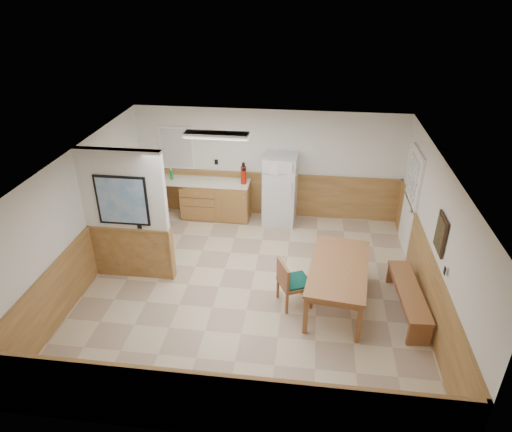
# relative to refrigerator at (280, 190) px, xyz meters

# --- Properties ---
(ground) EXTENTS (6.00, 6.00, 0.00)m
(ground) POSITION_rel_refrigerator_xyz_m (-0.30, -2.63, -0.80)
(ground) COLOR beige
(ground) RESTS_ON ground
(ceiling) EXTENTS (6.00, 6.00, 0.02)m
(ceiling) POSITION_rel_refrigerator_xyz_m (-0.30, -2.63, 1.70)
(ceiling) COLOR white
(ceiling) RESTS_ON back_wall
(back_wall) EXTENTS (6.00, 0.02, 2.50)m
(back_wall) POSITION_rel_refrigerator_xyz_m (-0.30, 0.37, 0.45)
(back_wall) COLOR white
(back_wall) RESTS_ON ground
(right_wall) EXTENTS (0.02, 6.00, 2.50)m
(right_wall) POSITION_rel_refrigerator_xyz_m (2.70, -2.63, 0.45)
(right_wall) COLOR white
(right_wall) RESTS_ON ground
(left_wall) EXTENTS (0.02, 6.00, 2.50)m
(left_wall) POSITION_rel_refrigerator_xyz_m (-3.30, -2.63, 0.45)
(left_wall) COLOR white
(left_wall) RESTS_ON ground
(wainscot_back) EXTENTS (6.00, 0.04, 1.00)m
(wainscot_back) POSITION_rel_refrigerator_xyz_m (-0.30, 0.35, -0.30)
(wainscot_back) COLOR #B78449
(wainscot_back) RESTS_ON ground
(wainscot_right) EXTENTS (0.04, 6.00, 1.00)m
(wainscot_right) POSITION_rel_refrigerator_xyz_m (2.68, -2.63, -0.30)
(wainscot_right) COLOR #B78449
(wainscot_right) RESTS_ON ground
(wainscot_left) EXTENTS (0.04, 6.00, 1.00)m
(wainscot_left) POSITION_rel_refrigerator_xyz_m (-3.28, -2.63, -0.30)
(wainscot_left) COLOR #B78449
(wainscot_left) RESTS_ON ground
(partition_wall) EXTENTS (1.50, 0.20, 2.50)m
(partition_wall) POSITION_rel_refrigerator_xyz_m (-2.55, -2.43, 0.43)
(partition_wall) COLOR white
(partition_wall) RESTS_ON ground
(kitchen_counter) EXTENTS (2.20, 0.61, 1.00)m
(kitchen_counter) POSITION_rel_refrigerator_xyz_m (-1.51, 0.05, -0.34)
(kitchen_counter) COLOR olive
(kitchen_counter) RESTS_ON ground
(exterior_door) EXTENTS (0.07, 1.02, 2.15)m
(exterior_door) POSITION_rel_refrigerator_xyz_m (2.66, -0.73, 0.25)
(exterior_door) COLOR white
(exterior_door) RESTS_ON ground
(kitchen_window) EXTENTS (0.80, 0.04, 1.00)m
(kitchen_window) POSITION_rel_refrigerator_xyz_m (-2.40, 0.35, 0.75)
(kitchen_window) COLOR white
(kitchen_window) RESTS_ON back_wall
(wall_painting) EXTENTS (0.04, 0.50, 0.60)m
(wall_painting) POSITION_rel_refrigerator_xyz_m (2.66, -2.93, 0.75)
(wall_painting) COLOR #331F14
(wall_painting) RESTS_ON right_wall
(fluorescent_fixture) EXTENTS (1.20, 0.30, 0.09)m
(fluorescent_fixture) POSITION_rel_refrigerator_xyz_m (-1.10, -1.33, 1.64)
(fluorescent_fixture) COLOR white
(fluorescent_fixture) RESTS_ON ceiling
(refrigerator) EXTENTS (0.75, 0.74, 1.61)m
(refrigerator) POSITION_rel_refrigerator_xyz_m (0.00, 0.00, 0.00)
(refrigerator) COLOR silver
(refrigerator) RESTS_ON ground
(dining_table) EXTENTS (1.16, 1.98, 0.75)m
(dining_table) POSITION_rel_refrigerator_xyz_m (1.21, -2.81, -0.14)
(dining_table) COLOR #9E6E3A
(dining_table) RESTS_ON ground
(dining_bench) EXTENTS (0.48, 1.73, 0.45)m
(dining_bench) POSITION_rel_refrigerator_xyz_m (2.38, -2.89, -0.46)
(dining_bench) COLOR #9E6E3A
(dining_bench) RESTS_ON ground
(dining_chair) EXTENTS (0.84, 0.72, 0.85)m
(dining_chair) POSITION_rel_refrigerator_xyz_m (0.40, -2.95, -0.31)
(dining_chair) COLOR #9E6E3A
(dining_chair) RESTS_ON ground
(fire_extinguisher) EXTENTS (0.15, 0.15, 0.50)m
(fire_extinguisher) POSITION_rel_refrigerator_xyz_m (-0.82, 0.01, 0.31)
(fire_extinguisher) COLOR #AE1C09
(fire_extinguisher) RESTS_ON kitchen_counter
(soap_bottle) EXTENTS (0.09, 0.09, 0.23)m
(soap_bottle) POSITION_rel_refrigerator_xyz_m (-2.49, 0.05, 0.21)
(soap_bottle) COLOR #178131
(soap_bottle) RESTS_ON kitchen_counter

